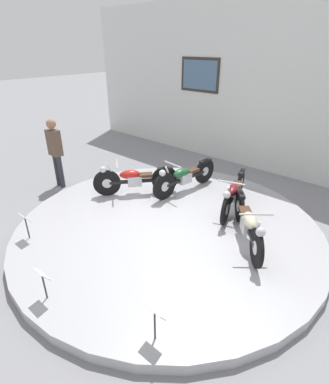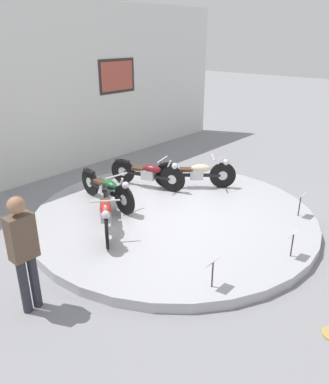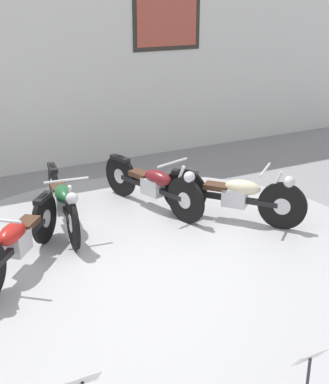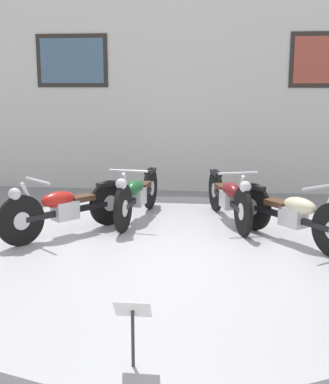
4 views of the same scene
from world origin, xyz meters
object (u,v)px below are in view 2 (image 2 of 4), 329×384
at_px(motorcycle_maroon, 148,173).
at_px(info_placard_front_right, 300,200).
at_px(motorcycle_red, 106,212).
at_px(info_placard_front_left, 213,266).
at_px(motorcycle_cream, 197,173).
at_px(motorcycle_green, 107,188).
at_px(visitor_standing, 23,248).
at_px(info_placard_front_centre, 293,237).

distance_m(motorcycle_maroon, info_placard_front_right, 3.54).
distance_m(motorcycle_red, info_placard_front_left, 2.54).
bearing_deg(motorcycle_cream, motorcycle_maroon, 131.91).
height_order(motorcycle_green, info_placard_front_right, motorcycle_green).
distance_m(motorcycle_cream, visitor_standing, 5.01).
height_order(info_placard_front_right, visitor_standing, visitor_standing).
relative_size(motorcycle_cream, info_placard_front_centre, 3.04).
bearing_deg(info_placard_front_left, motorcycle_maroon, 56.78).
bearing_deg(motorcycle_cream, visitor_standing, -171.42).
relative_size(motorcycle_green, visitor_standing, 1.13).
bearing_deg(info_placard_front_left, info_placard_front_centre, -18.67).
bearing_deg(motorcycle_maroon, motorcycle_red, -157.39).
bearing_deg(info_placard_front_left, visitor_standing, 136.84).
distance_m(info_placard_front_centre, visitor_standing, 4.22).
xyz_separation_m(motorcycle_maroon, info_placard_front_left, (-2.24, -3.41, -0.02)).
bearing_deg(info_placard_front_right, info_placard_front_centre, -161.33).
bearing_deg(info_placard_front_left, motorcycle_red, 86.97).
height_order(motorcycle_cream, info_placard_front_right, motorcycle_cream).
height_order(motorcycle_green, info_placard_front_centre, motorcycle_green).
distance_m(motorcycle_maroon, info_placard_front_centre, 4.00).
distance_m(motorcycle_maroon, visitor_standing, 4.48).
bearing_deg(motorcycle_red, info_placard_front_centre, -64.84).
height_order(motorcycle_red, motorcycle_green, motorcycle_green).
distance_m(motorcycle_cream, info_placard_front_centre, 3.39).
bearing_deg(motorcycle_maroon, info_placard_front_right, -74.93).
xyz_separation_m(motorcycle_green, visitor_standing, (-2.84, -1.62, 0.44)).
distance_m(motorcycle_green, visitor_standing, 3.30).
height_order(motorcycle_green, motorcycle_maroon, motorcycle_green).
relative_size(motorcycle_cream, visitor_standing, 0.88).
bearing_deg(motorcycle_maroon, info_placard_front_centre, -99.47).
distance_m(motorcycle_red, motorcycle_cream, 2.89).
bearing_deg(motorcycle_maroon, visitor_standing, -158.69).
relative_size(info_placard_front_centre, info_placard_front_right, 1.00).
height_order(info_placard_front_centre, visitor_standing, visitor_standing).
relative_size(motorcycle_maroon, visitor_standing, 1.09).
relative_size(motorcycle_maroon, info_placard_front_centre, 3.74).
distance_m(motorcycle_red, info_placard_front_right, 3.95).
bearing_deg(info_placard_front_right, motorcycle_cream, 93.03).
height_order(motorcycle_maroon, visitor_standing, visitor_standing).
bearing_deg(info_placard_front_right, visitor_standing, 160.50).
height_order(motorcycle_maroon, motorcycle_cream, motorcycle_cream).
bearing_deg(info_placard_front_right, motorcycle_maroon, 105.07).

